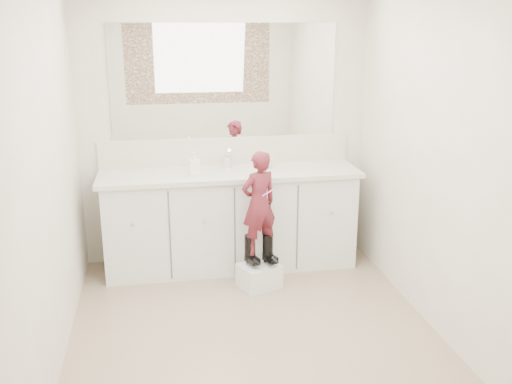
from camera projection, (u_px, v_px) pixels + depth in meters
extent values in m
plane|color=#816854|center=(254.00, 333.00, 4.09)|extent=(3.00, 3.00, 0.00)
plane|color=beige|center=(225.00, 131.00, 5.17)|extent=(2.60, 0.00, 2.60)
plane|color=beige|center=(317.00, 262.00, 2.34)|extent=(2.60, 0.00, 2.60)
plane|color=beige|center=(48.00, 181.00, 3.53)|extent=(0.00, 3.00, 3.00)
plane|color=beige|center=(437.00, 163.00, 3.97)|extent=(0.00, 3.00, 3.00)
cube|color=silver|center=(231.00, 221.00, 5.13)|extent=(2.20, 0.55, 0.85)
cube|color=beige|center=(230.00, 174.00, 4.99)|extent=(2.28, 0.58, 0.04)
cube|color=beige|center=(226.00, 151.00, 5.21)|extent=(2.28, 0.03, 0.25)
cube|color=white|center=(225.00, 82.00, 5.03)|extent=(2.00, 0.02, 1.00)
cube|color=#472819|center=(320.00, 154.00, 2.22)|extent=(2.00, 0.01, 1.20)
cylinder|color=silver|center=(228.00, 162.00, 5.12)|extent=(0.08, 0.08, 0.10)
imported|color=#F1E5C1|center=(268.00, 162.00, 5.09)|extent=(0.11, 0.11, 0.10)
imported|color=white|center=(195.00, 163.00, 4.85)|extent=(0.09, 0.10, 0.20)
cube|color=white|center=(259.00, 276.00, 4.78)|extent=(0.39, 0.36, 0.20)
imported|color=#982F44|center=(259.00, 203.00, 4.62)|extent=(0.37, 0.31, 0.87)
cylinder|color=#EA5BA8|center=(269.00, 192.00, 4.52)|extent=(0.13, 0.06, 0.06)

